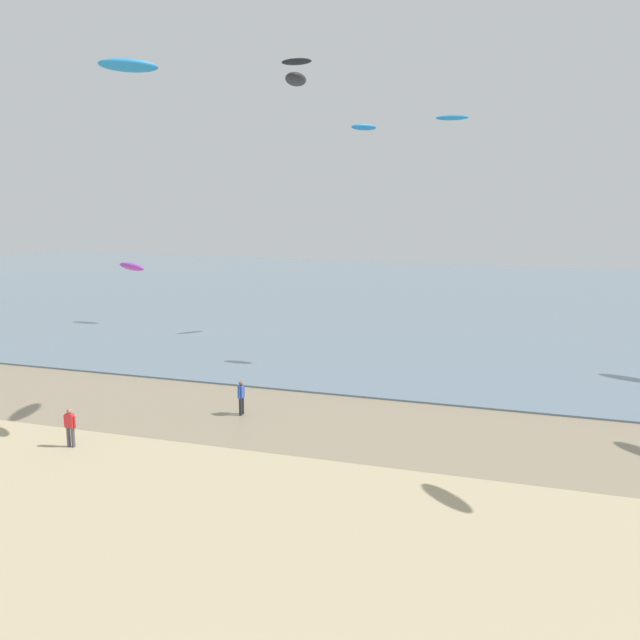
# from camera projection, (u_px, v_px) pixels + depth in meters

# --- Properties ---
(wet_sand_strip) EXTENTS (120.00, 8.87, 0.01)m
(wet_sand_strip) POSITION_uv_depth(u_px,v_px,m) (404.00, 431.00, 32.03)
(wet_sand_strip) COLOR gray
(wet_sand_strip) RESTS_ON ground
(sea) EXTENTS (160.00, 70.00, 0.10)m
(sea) POSITION_uv_depth(u_px,v_px,m) (483.00, 301.00, 68.89)
(sea) COLOR slate
(sea) RESTS_ON ground
(person_nearest_camera) EXTENTS (0.57, 0.24, 1.71)m
(person_nearest_camera) POSITION_uv_depth(u_px,v_px,m) (70.00, 426.00, 29.91)
(person_nearest_camera) COLOR #4C4C56
(person_nearest_camera) RESTS_ON ground
(person_by_waterline) EXTENTS (0.23, 0.57, 1.71)m
(person_by_waterline) POSITION_uv_depth(u_px,v_px,m) (241.00, 397.00, 34.20)
(person_by_waterline) COLOR #232328
(person_by_waterline) RESTS_ON ground
(kite_aloft_0) EXTENTS (2.53, 1.04, 0.62)m
(kite_aloft_0) POSITION_uv_depth(u_px,v_px,m) (296.00, 62.00, 52.77)
(kite_aloft_0) COLOR black
(kite_aloft_3) EXTENTS (1.64, 2.98, 0.48)m
(kite_aloft_3) POSITION_uv_depth(u_px,v_px,m) (296.00, 79.00, 31.00)
(kite_aloft_3) COLOR black
(kite_aloft_6) EXTENTS (1.97, 1.52, 0.50)m
(kite_aloft_6) POSITION_uv_depth(u_px,v_px,m) (132.00, 267.00, 30.16)
(kite_aloft_6) COLOR purple
(kite_aloft_7) EXTENTS (2.83, 2.87, 0.81)m
(kite_aloft_7) POSITION_uv_depth(u_px,v_px,m) (129.00, 65.00, 34.37)
(kite_aloft_7) COLOR #2384D1
(kite_aloft_8) EXTENTS (1.99, 2.16, 0.59)m
(kite_aloft_8) POSITION_uv_depth(u_px,v_px,m) (364.00, 127.00, 50.00)
(kite_aloft_8) COLOR #2384D1
(kite_aloft_9) EXTENTS (1.96, 0.65, 0.31)m
(kite_aloft_9) POSITION_uv_depth(u_px,v_px,m) (452.00, 118.00, 40.83)
(kite_aloft_9) COLOR #2384D1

